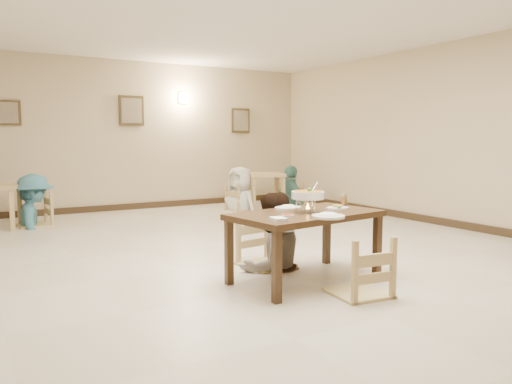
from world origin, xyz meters
TOP-DOWN VIEW (x-y plane):
  - floor at (0.00, 0.00)m, footprint 10.00×10.00m
  - wall_back at (0.00, 5.00)m, footprint 10.00×0.00m
  - wall_right at (4.00, 0.00)m, footprint 0.00×10.00m
  - baseboard_back at (0.00, 4.97)m, footprint 8.00×0.06m
  - baseboard_right at (3.97, 0.00)m, footprint 0.06×10.00m
  - picture_a at (-2.20, 4.96)m, footprint 0.55×0.04m
  - picture_b at (0.10, 4.96)m, footprint 0.50×0.04m
  - picture_c at (2.60, 4.96)m, footprint 0.45×0.04m
  - wall_sconce at (1.20, 4.96)m, footprint 0.16×0.05m
  - main_table at (0.06, -1.04)m, footprint 1.59×1.04m
  - chair_far at (0.03, -0.33)m, footprint 0.51×0.51m
  - chair_near at (0.21, -1.67)m, footprint 0.49×0.49m
  - main_diner at (0.04, -0.43)m, footprint 0.90×0.74m
  - curry_warmer at (0.07, -1.07)m, footprint 0.36×0.33m
  - rice_plate_far at (0.03, -0.77)m, footprint 0.29×0.29m
  - rice_plate_near at (0.03, -1.44)m, footprint 0.31×0.31m
  - fried_plate at (0.47, -1.04)m, footprint 0.25×0.25m
  - chili_dish at (-0.26, -1.19)m, footprint 0.11×0.11m
  - napkin_cutlery at (-0.46, -1.35)m, footprint 0.17×0.24m
  - drink_glass at (0.72, -0.85)m, footprint 0.07×0.07m
  - bg_table_right at (2.53, 3.77)m, footprint 0.94×0.94m
  - bg_chair_lr at (-1.91, 3.84)m, footprint 0.51×0.51m
  - bg_chair_rl at (1.93, 3.77)m, footprint 0.45×0.45m
  - bg_chair_rr at (3.14, 3.73)m, footprint 0.45×0.45m
  - bg_diner_b at (-1.91, 3.84)m, footprint 0.69×1.14m
  - bg_diner_c at (1.93, 3.77)m, footprint 0.79×0.99m
  - bg_diner_d at (3.14, 3.73)m, footprint 0.48×1.05m

SIDE VIEW (x-z plane):
  - floor at x=0.00m, z-range 0.00..0.00m
  - baseboard_back at x=0.00m, z-range 0.00..0.12m
  - baseboard_right at x=3.97m, z-range 0.00..0.12m
  - bg_chair_rl at x=1.93m, z-range 0.00..0.96m
  - bg_chair_rr at x=3.14m, z-range 0.00..0.96m
  - chair_near at x=0.21m, z-range 0.00..1.05m
  - bg_chair_lr at x=-1.91m, z-range 0.00..1.09m
  - chair_far at x=0.03m, z-range 0.00..1.09m
  - bg_table_right at x=2.53m, z-range 0.23..0.96m
  - main_table at x=0.06m, z-range 0.27..0.97m
  - chili_dish at x=-0.26m, z-range 0.70..0.72m
  - napkin_cutlery at x=-0.46m, z-range 0.70..0.73m
  - rice_plate_far at x=0.03m, z-range 0.68..0.75m
  - rice_plate_near at x=0.03m, z-range 0.68..0.75m
  - fried_plate at x=0.47m, z-range 0.69..0.74m
  - drink_glass at x=0.72m, z-range 0.69..0.83m
  - main_diner at x=0.04m, z-range 0.00..1.68m
  - bg_diner_b at x=-1.91m, z-range 0.00..1.73m
  - curry_warmer at x=0.07m, z-range 0.72..1.02m
  - bg_diner_d at x=3.14m, z-range 0.00..1.75m
  - bg_diner_c at x=1.93m, z-range 0.00..1.76m
  - wall_back at x=0.00m, z-range -3.50..6.50m
  - wall_right at x=4.00m, z-range -3.50..6.50m
  - picture_c at x=2.60m, z-range 1.57..2.12m
  - picture_a at x=-2.20m, z-range 1.67..2.12m
  - picture_b at x=0.10m, z-range 1.70..2.30m
  - wall_sconce at x=1.20m, z-range 2.19..2.41m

